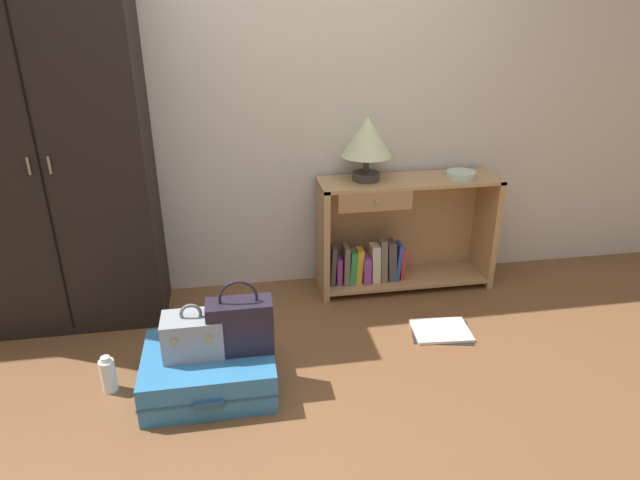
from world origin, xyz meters
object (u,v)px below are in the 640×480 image
object	(u,v)px
bowl	(461,175)
suitcase_large	(210,370)
wardrobe	(52,154)
bottle	(108,375)
open_book_on_floor	(441,331)
train_case	(193,335)
bookshelf	(397,235)
table_lamp	(367,139)
handbag	(240,325)

from	to	relation	value
bowl	suitcase_large	distance (m)	1.94
wardrobe	bowl	size ratio (longest dim) A/B	11.09
bottle	open_book_on_floor	distance (m)	1.84
train_case	open_book_on_floor	distance (m)	1.45
bookshelf	bottle	xyz separation A→B (m)	(-1.73, -0.84, -0.27)
bowl	bottle	bearing A→B (deg)	-159.45
table_lamp	bottle	world-z (taller)	table_lamp
bookshelf	suitcase_large	world-z (taller)	bookshelf
suitcase_large	bookshelf	bearing A→B (deg)	36.31
bowl	open_book_on_floor	world-z (taller)	bowl
table_lamp	handbag	distance (m)	1.41
bookshelf	bowl	world-z (taller)	bowl
wardrobe	bowl	distance (m)	2.41
wardrobe	bowl	bearing A→B (deg)	0.33
bookshelf	bottle	distance (m)	1.94
bookshelf	handbag	world-z (taller)	bookshelf
bowl	suitcase_large	world-z (taller)	bowl
bottle	table_lamp	bearing A→B (deg)	29.54
handbag	bottle	size ratio (longest dim) A/B	1.95
table_lamp	open_book_on_floor	world-z (taller)	table_lamp
bowl	suitcase_large	xyz separation A→B (m)	(-1.61, -0.85, -0.67)
bowl	bottle	distance (m)	2.35
bookshelf	open_book_on_floor	distance (m)	0.73
bowl	train_case	distance (m)	1.93
wardrobe	table_lamp	xyz separation A→B (m)	(1.79, 0.07, -0.01)
bowl	bottle	xyz separation A→B (m)	(-2.11, -0.79, -0.69)
bowl	handbag	distance (m)	1.73
open_book_on_floor	table_lamp	bearing A→B (deg)	116.97
suitcase_large	bowl	bearing A→B (deg)	27.82
suitcase_large	open_book_on_floor	distance (m)	1.36
bowl	open_book_on_floor	xyz separation A→B (m)	(-0.28, -0.57, -0.77)
suitcase_large	handbag	distance (m)	0.30
wardrobe	bookshelf	xyz separation A→B (m)	(2.02, 0.07, -0.66)
bowl	table_lamp	bearing A→B (deg)	174.25
table_lamp	suitcase_large	size ratio (longest dim) A/B	0.62
handbag	bookshelf	bearing A→B (deg)	40.52
bookshelf	bottle	world-z (taller)	bookshelf
wardrobe	table_lamp	size ratio (longest dim) A/B	5.13
bookshelf	open_book_on_floor	world-z (taller)	bookshelf
bookshelf	suitcase_large	bearing A→B (deg)	-143.69
suitcase_large	handbag	world-z (taller)	handbag
bookshelf	train_case	world-z (taller)	bookshelf
table_lamp	bowl	distance (m)	0.65
bottle	handbag	bearing A→B (deg)	-5.77
table_lamp	bottle	xyz separation A→B (m)	(-1.50, -0.85, -0.93)
bowl	train_case	size ratio (longest dim) A/B	0.64
table_lamp	bottle	bearing A→B (deg)	-150.46
bowl	handbag	world-z (taller)	bowl
wardrobe	bookshelf	world-z (taller)	wardrobe
handbag	bottle	distance (m)	0.71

